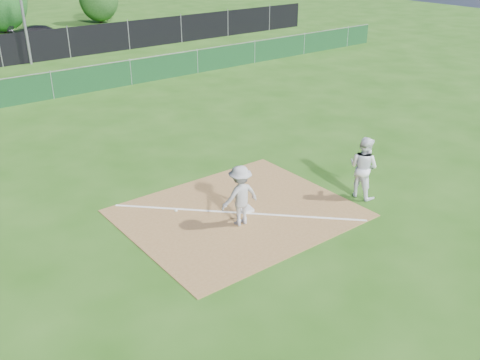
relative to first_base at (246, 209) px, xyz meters
The scene contains 10 objects.
ground 9.02m from the first_base, 91.66° to the left, with size 90.00×90.00×0.00m, color #204D10.
infield_dirt 0.27m from the first_base, behind, with size 6.00×5.00×0.02m, color olive.
foul_line 0.26m from the first_base, behind, with size 0.08×7.00×0.01m, color white.
green_fence 14.03m from the first_base, 91.07° to the left, with size 44.00×0.05×1.20m, color #0E3418.
black_fence 22.04m from the first_base, 90.68° to the left, with size 46.00×0.04×1.80m, color black.
first_base is the anchor object (origin of this frame).
play_at_first 1.08m from the first_base, 140.22° to the right, with size 2.52×0.69×1.65m.
runner 3.61m from the first_base, 22.39° to the right, with size 0.89×0.70×1.84m, color white.
car_right 27.20m from the first_base, 81.74° to the left, with size 1.77×4.36×1.27m, color black.
tree_mid 33.51m from the first_base, 84.55° to the left, with size 3.71×3.71×4.40m.
Camera 1 is at (-7.89, -9.27, 7.10)m, focal length 40.00 mm.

